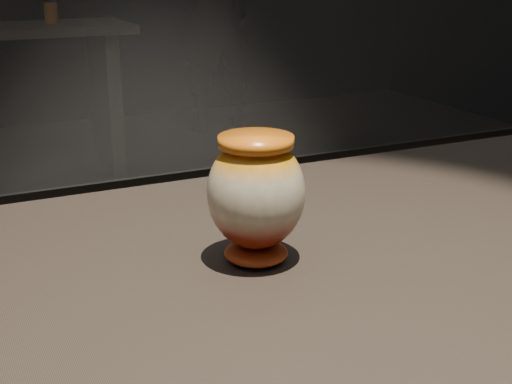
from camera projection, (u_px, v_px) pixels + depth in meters
main_vase at (256, 194)px, 0.91m from camera, size 0.16×0.16×0.17m
back_vase_right at (51, 13)px, 4.12m from camera, size 0.08×0.08×0.12m
visitor at (214, 14)px, 5.24m from camera, size 0.65×0.45×1.72m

